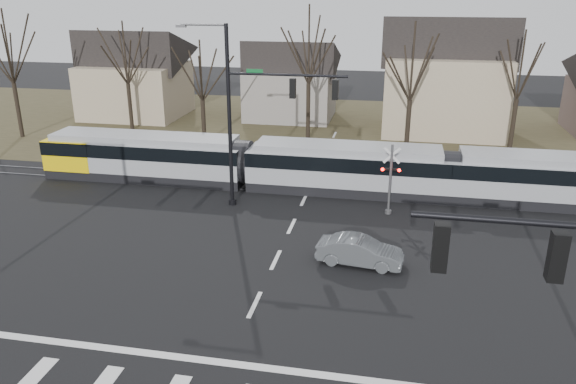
# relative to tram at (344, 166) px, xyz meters

# --- Properties ---
(ground) EXTENTS (140.00, 140.00, 0.00)m
(ground) POSITION_rel_tram_xyz_m (-2.15, -16.00, -1.62)
(ground) COLOR black
(grass_verge) EXTENTS (140.00, 28.00, 0.01)m
(grass_verge) POSITION_rel_tram_xyz_m (-2.15, 16.00, -1.61)
(grass_verge) COLOR #38331E
(grass_verge) RESTS_ON ground
(stop_line) EXTENTS (28.00, 0.35, 0.01)m
(stop_line) POSITION_rel_tram_xyz_m (-2.15, -17.80, -1.61)
(stop_line) COLOR silver
(stop_line) RESTS_ON ground
(lane_dashes) EXTENTS (0.18, 30.00, 0.01)m
(lane_dashes) POSITION_rel_tram_xyz_m (-2.15, -0.00, -1.61)
(lane_dashes) COLOR silver
(lane_dashes) RESTS_ON ground
(rail_pair) EXTENTS (90.00, 1.52, 0.06)m
(rail_pair) POSITION_rel_tram_xyz_m (-2.15, -0.20, -1.59)
(rail_pair) COLOR #59595E
(rail_pair) RESTS_ON ground
(tram) EXTENTS (39.21, 2.91, 2.97)m
(tram) POSITION_rel_tram_xyz_m (0.00, 0.00, 0.00)
(tram) COLOR gray
(tram) RESTS_ON ground
(sedan) EXTENTS (2.26, 4.23, 1.29)m
(sedan) POSITION_rel_tram_xyz_m (1.71, -9.66, -0.97)
(sedan) COLOR #53575A
(sedan) RESTS_ON ground
(signal_pole_far) EXTENTS (9.28, 0.44, 10.20)m
(signal_pole_far) POSITION_rel_tram_xyz_m (-4.56, -3.50, 4.08)
(signal_pole_far) COLOR black
(signal_pole_far) RESTS_ON ground
(rail_crossing_signal) EXTENTS (1.08, 0.36, 4.00)m
(rail_crossing_signal) POSITION_rel_tram_xyz_m (2.85, -3.21, 0.27)
(rail_crossing_signal) COLOR #59595B
(rail_crossing_signal) RESTS_ON ground
(tree_row) EXTENTS (59.20, 7.20, 10.00)m
(tree_row) POSITION_rel_tram_xyz_m (-0.15, 10.00, 3.38)
(tree_row) COLOR black
(tree_row) RESTS_ON ground
(house_a) EXTENTS (9.72, 8.64, 8.60)m
(house_a) POSITION_rel_tram_xyz_m (-22.15, 18.00, 2.84)
(house_a) COLOR tan
(house_a) RESTS_ON ground
(house_b) EXTENTS (8.64, 7.56, 7.65)m
(house_b) POSITION_rel_tram_xyz_m (-7.15, 20.00, 2.35)
(house_b) COLOR gray
(house_b) RESTS_ON ground
(house_c) EXTENTS (10.80, 8.64, 10.10)m
(house_c) POSITION_rel_tram_xyz_m (6.85, 17.00, 3.61)
(house_c) COLOR tan
(house_c) RESTS_ON ground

